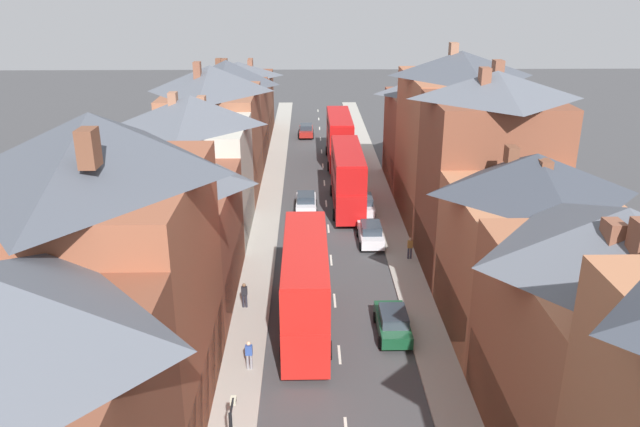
{
  "coord_description": "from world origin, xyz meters",
  "views": [
    {
      "loc": [
        -1.63,
        -10.57,
        18.91
      ],
      "look_at": [
        -0.69,
        35.32,
        1.57
      ],
      "focal_mm": 35.0,
      "sensor_mm": 36.0,
      "label": 1
    }
  ],
  "objects_px": {
    "car_parked_left_a": "(363,204)",
    "car_far_grey": "(306,130)",
    "pedestrian_far_left": "(410,247)",
    "double_decker_bus_mid_street": "(339,138)",
    "double_decker_bus_lead": "(347,177)",
    "car_parked_right_b": "(306,241)",
    "car_near_blue": "(306,202)",
    "pedestrian_mid_left": "(249,354)",
    "double_decker_bus_far_approaching": "(305,285)",
    "car_mid_white": "(393,322)",
    "pedestrian_mid_right": "(244,294)",
    "car_parked_left_b": "(371,233)"
  },
  "relations": [
    {
      "from": "double_decker_bus_lead",
      "to": "car_parked_right_b",
      "type": "bearing_deg",
      "value": -111.29
    },
    {
      "from": "pedestrian_mid_left",
      "to": "double_decker_bus_lead",
      "type": "bearing_deg",
      "value": 75.04
    },
    {
      "from": "double_decker_bus_lead",
      "to": "pedestrian_mid_right",
      "type": "xyz_separation_m",
      "value": [
        -7.31,
        -17.82,
        -1.78
      ]
    },
    {
      "from": "car_far_grey",
      "to": "double_decker_bus_mid_street",
      "type": "bearing_deg",
      "value": -73.66
    },
    {
      "from": "car_far_grey",
      "to": "pedestrian_mid_left",
      "type": "distance_m",
      "value": 50.78
    },
    {
      "from": "car_parked_right_b",
      "to": "double_decker_bus_lead",
      "type": "bearing_deg",
      "value": 68.71
    },
    {
      "from": "car_parked_left_a",
      "to": "car_parked_left_b",
      "type": "height_order",
      "value": "car_parked_left_b"
    },
    {
      "from": "pedestrian_mid_right",
      "to": "pedestrian_far_left",
      "type": "xyz_separation_m",
      "value": [
        11.12,
        6.82,
        0.0
      ]
    },
    {
      "from": "car_parked_left_a",
      "to": "pedestrian_mid_right",
      "type": "bearing_deg",
      "value": -117.6
    },
    {
      "from": "car_parked_right_b",
      "to": "car_near_blue",
      "type": "bearing_deg",
      "value": 90.0
    },
    {
      "from": "double_decker_bus_lead",
      "to": "pedestrian_mid_left",
      "type": "xyz_separation_m",
      "value": [
        -6.48,
        -24.25,
        -1.78
      ]
    },
    {
      "from": "car_parked_left_b",
      "to": "car_near_blue",
      "type": "bearing_deg",
      "value": 124.83
    },
    {
      "from": "double_decker_bus_far_approaching",
      "to": "car_far_grey",
      "type": "xyz_separation_m",
      "value": [
        0.01,
        46.65,
        -2.0
      ]
    },
    {
      "from": "double_decker_bus_far_approaching",
      "to": "pedestrian_mid_right",
      "type": "distance_m",
      "value": 4.75
    },
    {
      "from": "car_near_blue",
      "to": "car_parked_left_a",
      "type": "bearing_deg",
      "value": -5.14
    },
    {
      "from": "car_parked_left_a",
      "to": "pedestrian_mid_left",
      "type": "relative_size",
      "value": 2.71
    },
    {
      "from": "car_parked_left_a",
      "to": "pedestrian_mid_left",
      "type": "height_order",
      "value": "pedestrian_mid_left"
    },
    {
      "from": "car_far_grey",
      "to": "pedestrian_far_left",
      "type": "height_order",
      "value": "pedestrian_far_left"
    },
    {
      "from": "car_parked_right_b",
      "to": "pedestrian_far_left",
      "type": "relative_size",
      "value": 2.62
    },
    {
      "from": "double_decker_bus_mid_street",
      "to": "car_mid_white",
      "type": "height_order",
      "value": "double_decker_bus_mid_street"
    },
    {
      "from": "car_near_blue",
      "to": "car_parked_right_b",
      "type": "height_order",
      "value": "car_near_blue"
    },
    {
      "from": "car_parked_left_a",
      "to": "car_parked_left_b",
      "type": "distance_m",
      "value": 6.6
    },
    {
      "from": "double_decker_bus_lead",
      "to": "double_decker_bus_far_approaching",
      "type": "distance_m",
      "value": 20.52
    },
    {
      "from": "car_parked_left_a",
      "to": "pedestrian_far_left",
      "type": "bearing_deg",
      "value": -75.51
    },
    {
      "from": "car_mid_white",
      "to": "pedestrian_mid_right",
      "type": "bearing_deg",
      "value": 160.41
    },
    {
      "from": "double_decker_bus_mid_street",
      "to": "double_decker_bus_far_approaching",
      "type": "relative_size",
      "value": 1.0
    },
    {
      "from": "double_decker_bus_mid_street",
      "to": "pedestrian_mid_left",
      "type": "height_order",
      "value": "double_decker_bus_mid_street"
    },
    {
      "from": "double_decker_bus_mid_street",
      "to": "pedestrian_far_left",
      "type": "xyz_separation_m",
      "value": [
        3.81,
        -25.2,
        -1.78
      ]
    },
    {
      "from": "car_parked_left_a",
      "to": "car_far_grey",
      "type": "height_order",
      "value": "car_parked_left_a"
    },
    {
      "from": "double_decker_bus_far_approaching",
      "to": "pedestrian_mid_left",
      "type": "distance_m",
      "value": 5.28
    },
    {
      "from": "double_decker_bus_far_approaching",
      "to": "car_near_blue",
      "type": "bearing_deg",
      "value": 89.97
    },
    {
      "from": "double_decker_bus_lead",
      "to": "car_mid_white",
      "type": "relative_size",
      "value": 2.52
    },
    {
      "from": "pedestrian_mid_left",
      "to": "pedestrian_far_left",
      "type": "bearing_deg",
      "value": 52.17
    },
    {
      "from": "car_parked_left_a",
      "to": "pedestrian_mid_right",
      "type": "relative_size",
      "value": 2.71
    },
    {
      "from": "car_parked_left_a",
      "to": "pedestrian_mid_right",
      "type": "distance_m",
      "value": 18.6
    },
    {
      "from": "double_decker_bus_far_approaching",
      "to": "car_parked_left_a",
      "type": "xyz_separation_m",
      "value": [
        4.91,
        18.86,
        -2.0
      ]
    },
    {
      "from": "double_decker_bus_far_approaching",
      "to": "car_parked_left_b",
      "type": "relative_size",
      "value": 2.54
    },
    {
      "from": "double_decker_bus_far_approaching",
      "to": "pedestrian_mid_left",
      "type": "bearing_deg",
      "value": -125.41
    },
    {
      "from": "car_mid_white",
      "to": "car_far_grey",
      "type": "height_order",
      "value": "car_far_grey"
    },
    {
      "from": "pedestrian_mid_left",
      "to": "pedestrian_mid_right",
      "type": "distance_m",
      "value": 6.48
    },
    {
      "from": "car_parked_left_b",
      "to": "car_mid_white",
      "type": "xyz_separation_m",
      "value": [
        0.0,
        -12.95,
        -0.04
      ]
    },
    {
      "from": "car_parked_left_a",
      "to": "pedestrian_far_left",
      "type": "relative_size",
      "value": 2.71
    },
    {
      "from": "car_near_blue",
      "to": "car_far_grey",
      "type": "xyz_separation_m",
      "value": [
        -0.0,
        27.34,
        -0.02
      ]
    },
    {
      "from": "pedestrian_far_left",
      "to": "double_decker_bus_mid_street",
      "type": "bearing_deg",
      "value": 98.59
    },
    {
      "from": "pedestrian_far_left",
      "to": "car_near_blue",
      "type": "bearing_deg",
      "value": 126.21
    },
    {
      "from": "car_far_grey",
      "to": "double_decker_bus_lead",
      "type": "bearing_deg",
      "value": -82.27
    },
    {
      "from": "double_decker_bus_lead",
      "to": "pedestrian_mid_right",
      "type": "distance_m",
      "value": 19.35
    },
    {
      "from": "car_mid_white",
      "to": "car_parked_right_b",
      "type": "bearing_deg",
      "value": 112.77
    },
    {
      "from": "car_far_grey",
      "to": "car_parked_right_b",
      "type": "distance_m",
      "value": 35.66
    },
    {
      "from": "double_decker_bus_far_approaching",
      "to": "double_decker_bus_lead",
      "type": "bearing_deg",
      "value": 79.9
    }
  ]
}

